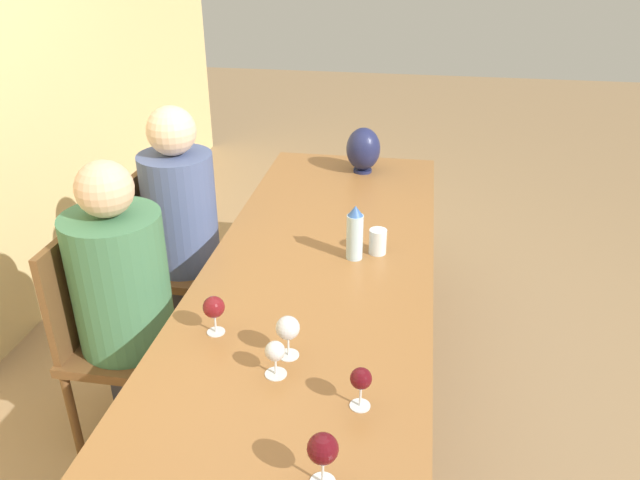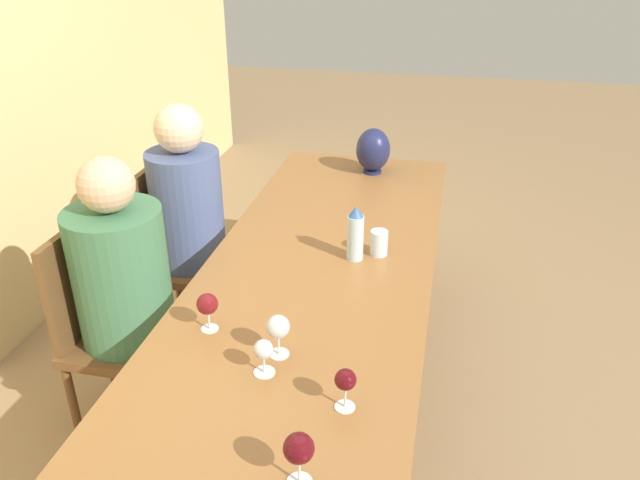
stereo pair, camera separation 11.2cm
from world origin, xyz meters
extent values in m
plane|color=#937551|center=(0.00, 0.00, 0.00)|extent=(14.00, 14.00, 0.00)
cube|color=#936033|center=(0.00, 0.00, 0.70)|extent=(2.80, 0.90, 0.04)
cylinder|color=#936033|center=(1.30, -0.35, 0.34)|extent=(0.07, 0.07, 0.68)
cylinder|color=#936033|center=(1.30, 0.35, 0.34)|extent=(0.07, 0.07, 0.68)
cylinder|color=silver|center=(0.18, -0.13, 0.82)|extent=(0.07, 0.07, 0.19)
cone|color=#33599E|center=(0.18, -0.13, 0.93)|extent=(0.06, 0.06, 0.04)
cylinder|color=silver|center=(0.24, -0.22, 0.77)|extent=(0.07, 0.07, 0.10)
cylinder|color=#1E234C|center=(1.16, -0.06, 0.73)|extent=(0.10, 0.10, 0.01)
ellipsoid|color=#1E234C|center=(1.16, -0.06, 0.85)|extent=(0.18, 0.18, 0.23)
cylinder|color=silver|center=(-0.58, 0.02, 0.72)|extent=(0.07, 0.07, 0.00)
cylinder|color=silver|center=(-0.58, 0.02, 0.75)|extent=(0.01, 0.01, 0.06)
sphere|color=silver|center=(-0.58, 0.02, 0.81)|extent=(0.06, 0.06, 0.06)
cylinder|color=silver|center=(-0.96, -0.19, 0.76)|extent=(0.01, 0.01, 0.08)
sphere|color=#510C14|center=(-0.96, -0.19, 0.84)|extent=(0.08, 0.08, 0.08)
cylinder|color=silver|center=(-0.40, 0.26, 0.72)|extent=(0.06, 0.06, 0.00)
cylinder|color=silver|center=(-0.40, 0.26, 0.76)|extent=(0.01, 0.01, 0.07)
sphere|color=maroon|center=(-0.40, 0.26, 0.82)|extent=(0.07, 0.07, 0.07)
cylinder|color=silver|center=(-0.68, -0.25, 0.72)|extent=(0.06, 0.06, 0.00)
cylinder|color=silver|center=(-0.68, -0.25, 0.76)|extent=(0.01, 0.01, 0.07)
sphere|color=#510C14|center=(-0.68, -0.25, 0.82)|extent=(0.06, 0.06, 0.06)
cylinder|color=silver|center=(-0.48, 0.00, 0.72)|extent=(0.07, 0.07, 0.00)
cylinder|color=silver|center=(-0.48, 0.00, 0.76)|extent=(0.01, 0.01, 0.07)
sphere|color=silver|center=(-0.48, 0.00, 0.83)|extent=(0.08, 0.08, 0.08)
cube|color=brown|center=(-0.14, 0.72, 0.42)|extent=(0.44, 0.44, 0.04)
cube|color=brown|center=(-0.14, 0.92, 0.67)|extent=(0.40, 0.03, 0.45)
cylinder|color=brown|center=(-0.33, 0.53, 0.20)|extent=(0.04, 0.04, 0.40)
cylinder|color=brown|center=(0.05, 0.53, 0.20)|extent=(0.04, 0.04, 0.40)
cylinder|color=brown|center=(-0.33, 0.91, 0.20)|extent=(0.04, 0.04, 0.40)
cylinder|color=brown|center=(0.05, 0.91, 0.20)|extent=(0.04, 0.04, 0.40)
cube|color=brown|center=(0.49, 0.72, 0.42)|extent=(0.44, 0.44, 0.04)
cube|color=brown|center=(0.49, 0.92, 0.67)|extent=(0.40, 0.03, 0.45)
cylinder|color=brown|center=(0.30, 0.53, 0.20)|extent=(0.04, 0.04, 0.40)
cylinder|color=brown|center=(0.68, 0.53, 0.20)|extent=(0.04, 0.04, 0.40)
cylinder|color=brown|center=(0.30, 0.91, 0.20)|extent=(0.04, 0.04, 0.40)
cylinder|color=brown|center=(0.68, 0.91, 0.20)|extent=(0.04, 0.04, 0.40)
cube|color=#2D2D38|center=(-0.14, 0.66, 0.22)|extent=(0.28, 0.20, 0.44)
cylinder|color=#3D704C|center=(-0.14, 0.72, 0.72)|extent=(0.37, 0.37, 0.55)
sphere|color=#D6A884|center=(-0.14, 0.72, 1.10)|extent=(0.21, 0.21, 0.21)
cube|color=#2D2D38|center=(0.49, 0.67, 0.22)|extent=(0.25, 0.19, 0.44)
cylinder|color=#475684|center=(0.49, 0.72, 0.73)|extent=(0.34, 0.34, 0.56)
sphere|color=beige|center=(0.49, 0.72, 1.12)|extent=(0.22, 0.22, 0.22)
camera|label=1|loc=(-2.02, -0.35, 1.94)|focal=35.00mm
camera|label=2|loc=(-2.00, -0.46, 1.94)|focal=35.00mm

